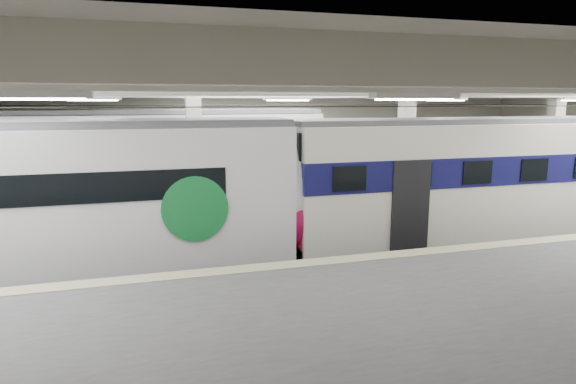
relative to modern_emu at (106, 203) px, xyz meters
name	(u,v)px	position (x,y,z in m)	size (l,w,h in m)	color
station_hall	(327,164)	(5.67, -1.74, 1.09)	(36.00, 24.00, 5.75)	black
modern_emu	(106,203)	(0.00, 0.00, 0.00)	(13.55, 2.80, 4.38)	white
older_rer	(474,180)	(11.56, 0.00, 0.11)	(13.03, 2.88, 4.32)	white
far_train	(134,168)	(0.57, 5.50, 0.19)	(14.36, 3.22, 4.55)	white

